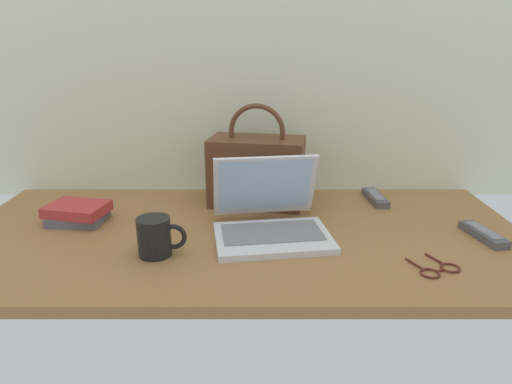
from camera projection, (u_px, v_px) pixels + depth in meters
desk at (241, 237)px, 1.31m from camera, size 1.60×0.76×0.03m
laptop at (269, 219)px, 1.28m from camera, size 0.34×0.33×0.21m
coffee_mug at (154, 236)px, 1.15m from camera, size 0.12×0.08×0.10m
remote_control_near at (482, 234)px, 1.26m from camera, size 0.08×0.17×0.02m
remote_control_far at (374, 197)px, 1.54m from camera, size 0.06×0.16×0.02m
eyeglasses at (438, 269)px, 1.08m from camera, size 0.12×0.13×0.01m
handbag at (255, 170)px, 1.49m from camera, size 0.32×0.21×0.33m
book_stack at (76, 213)px, 1.36m from camera, size 0.19×0.16×0.06m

